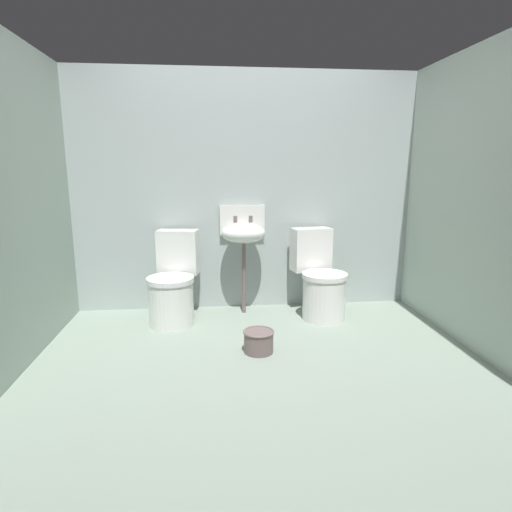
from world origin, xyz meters
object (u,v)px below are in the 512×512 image
Objects in this scene: toilet_left at (173,286)px; toilet_right at (320,282)px; sink at (243,232)px; bucket at (259,341)px.

toilet_right is at bearing -170.17° from toilet_left.
toilet_right is 0.83m from sink.
toilet_left is 0.79× the size of sink.
sink is at bearing -153.58° from toilet_left.
sink is 1.13m from bucket.
toilet_left is 3.37× the size of bucket.
toilet_right is 3.37× the size of bucket.
toilet_left is 1.00× the size of toilet_right.
sink reaches higher than toilet_right.
sink reaches higher than toilet_left.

